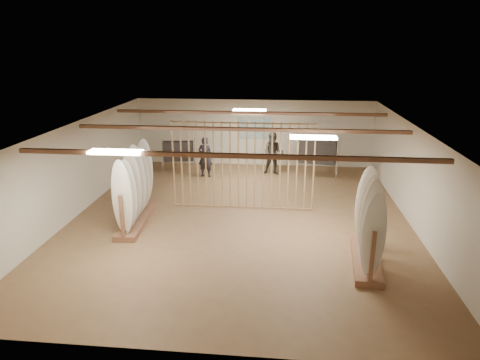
# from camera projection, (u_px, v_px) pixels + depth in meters

# --- Properties ---
(floor) EXTENTS (12.00, 12.00, 0.00)m
(floor) POSITION_uv_depth(u_px,v_px,m) (240.00, 218.00, 12.99)
(floor) COLOR olive
(floor) RESTS_ON ground
(ceiling) EXTENTS (12.00, 12.00, 0.00)m
(ceiling) POSITION_uv_depth(u_px,v_px,m) (240.00, 126.00, 12.13)
(ceiling) COLOR gray
(ceiling) RESTS_ON ground
(wall_back) EXTENTS (12.00, 0.00, 12.00)m
(wall_back) POSITION_uv_depth(u_px,v_px,m) (254.00, 133.00, 18.24)
(wall_back) COLOR silver
(wall_back) RESTS_ON ground
(wall_front) EXTENTS (12.00, 0.00, 12.00)m
(wall_front) POSITION_uv_depth(u_px,v_px,m) (203.00, 282.00, 6.88)
(wall_front) COLOR silver
(wall_front) RESTS_ON ground
(wall_left) EXTENTS (0.00, 12.00, 12.00)m
(wall_left) POSITION_uv_depth(u_px,v_px,m) (77.00, 169.00, 13.03)
(wall_left) COLOR silver
(wall_left) RESTS_ON ground
(wall_right) EXTENTS (0.00, 12.00, 12.00)m
(wall_right) POSITION_uv_depth(u_px,v_px,m) (416.00, 179.00, 12.09)
(wall_right) COLOR silver
(wall_right) RESTS_ON ground
(ceiling_slats) EXTENTS (9.50, 6.12, 0.10)m
(ceiling_slats) POSITION_uv_depth(u_px,v_px,m) (240.00, 129.00, 12.16)
(ceiling_slats) COLOR brown
(ceiling_slats) RESTS_ON ground
(light_panels) EXTENTS (1.20, 0.35, 0.06)m
(light_panels) POSITION_uv_depth(u_px,v_px,m) (240.00, 129.00, 12.15)
(light_panels) COLOR white
(light_panels) RESTS_ON ground
(bamboo_partition) EXTENTS (4.45, 0.05, 2.78)m
(bamboo_partition) POSITION_uv_depth(u_px,v_px,m) (243.00, 166.00, 13.32)
(bamboo_partition) COLOR tan
(bamboo_partition) RESTS_ON ground
(poster) EXTENTS (1.40, 0.03, 0.90)m
(poster) POSITION_uv_depth(u_px,v_px,m) (254.00, 128.00, 18.16)
(poster) COLOR #3789C1
(poster) RESTS_ON ground
(rack_left) EXTENTS (0.80, 2.79, 2.22)m
(rack_left) POSITION_uv_depth(u_px,v_px,m) (135.00, 198.00, 12.42)
(rack_left) COLOR brown
(rack_left) RESTS_ON floor
(rack_right) EXTENTS (0.84, 2.36, 2.20)m
(rack_right) POSITION_uv_depth(u_px,v_px,m) (368.00, 235.00, 10.07)
(rack_right) COLOR brown
(rack_right) RESTS_ON floor
(clothing_rack_a) EXTENTS (1.28, 0.53, 1.39)m
(clothing_rack_a) POSITION_uv_depth(u_px,v_px,m) (178.00, 151.00, 17.18)
(clothing_rack_a) COLOR silver
(clothing_rack_a) RESTS_ON floor
(clothing_rack_b) EXTENTS (1.48, 0.68, 1.62)m
(clothing_rack_b) POSITION_uv_depth(u_px,v_px,m) (318.00, 152.00, 16.51)
(clothing_rack_b) COLOR silver
(clothing_rack_b) RESTS_ON floor
(shopper_a) EXTENTS (0.72, 0.55, 1.81)m
(shopper_a) POSITION_uv_depth(u_px,v_px,m) (205.00, 154.00, 16.72)
(shopper_a) COLOR #25242B
(shopper_a) RESTS_ON floor
(shopper_b) EXTENTS (0.99, 0.80, 1.94)m
(shopper_b) POSITION_uv_depth(u_px,v_px,m) (273.00, 151.00, 16.97)
(shopper_b) COLOR #352F29
(shopper_b) RESTS_ON floor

